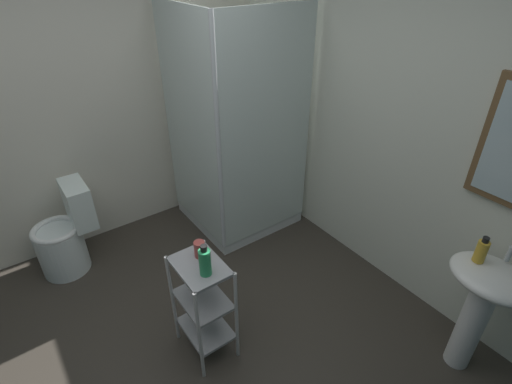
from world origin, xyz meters
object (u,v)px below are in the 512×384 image
(body_wash_bottle_green, at_px, (205,262))
(pedestal_sink, at_px, (482,298))
(storage_cart, at_px, (203,301))
(hand_soap_bottle, at_px, (481,251))
(toilet, at_px, (66,237))
(rinse_cup, at_px, (200,249))
(shower_stall, at_px, (235,182))

(body_wash_bottle_green, bearing_deg, pedestal_sink, 52.61)
(storage_cart, bearing_deg, hand_soap_bottle, 52.57)
(storage_cart, relative_size, hand_soap_bottle, 4.43)
(hand_soap_bottle, bearing_deg, toilet, -142.42)
(body_wash_bottle_green, distance_m, rinse_cup, 0.16)
(toilet, xyz_separation_m, body_wash_bottle_green, (1.44, 0.52, 0.52))
(hand_soap_bottle, bearing_deg, storage_cart, -127.43)
(pedestal_sink, xyz_separation_m, body_wash_bottle_green, (-0.98, -1.28, 0.25))
(pedestal_sink, relative_size, storage_cart, 1.09)
(hand_soap_bottle, bearing_deg, shower_stall, -170.97)
(shower_stall, height_order, body_wash_bottle_green, shower_stall)
(storage_cart, xyz_separation_m, rinse_cup, (-0.07, 0.04, 0.36))
(shower_stall, distance_m, pedestal_sink, 2.16)
(pedestal_sink, bearing_deg, body_wash_bottle_green, -127.39)
(toilet, relative_size, rinse_cup, 7.23)
(body_wash_bottle_green, bearing_deg, rinse_cup, 162.95)
(rinse_cup, bearing_deg, hand_soap_bottle, 49.72)
(shower_stall, xyz_separation_m, rinse_cup, (1.00, -0.90, 0.33))
(storage_cart, bearing_deg, body_wash_bottle_green, -2.28)
(pedestal_sink, distance_m, toilet, 3.03)
(toilet, bearing_deg, rinse_cup, 23.82)
(pedestal_sink, height_order, body_wash_bottle_green, body_wash_bottle_green)
(toilet, distance_m, rinse_cup, 1.49)
(storage_cart, xyz_separation_m, body_wash_bottle_green, (0.08, -0.00, 0.39))
(toilet, relative_size, hand_soap_bottle, 4.55)
(body_wash_bottle_green, height_order, rinse_cup, body_wash_bottle_green)
(storage_cart, distance_m, rinse_cup, 0.36)
(shower_stall, distance_m, toilet, 1.50)
(shower_stall, relative_size, rinse_cup, 19.01)
(storage_cart, bearing_deg, shower_stall, 138.70)
(hand_soap_bottle, relative_size, rinse_cup, 1.59)
(shower_stall, height_order, rinse_cup, shower_stall)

